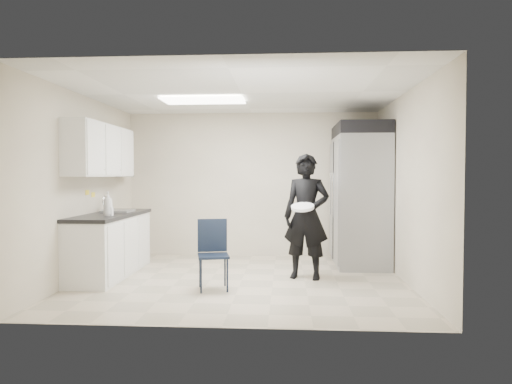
# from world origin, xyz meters

# --- Properties ---
(floor) EXTENTS (4.50, 4.50, 0.00)m
(floor) POSITION_xyz_m (0.00, 0.00, 0.00)
(floor) COLOR #BBAC93
(floor) RESTS_ON ground
(ceiling) EXTENTS (4.50, 4.50, 0.00)m
(ceiling) POSITION_xyz_m (0.00, 0.00, 2.60)
(ceiling) COLOR silver
(ceiling) RESTS_ON back_wall
(back_wall) EXTENTS (4.50, 0.00, 4.50)m
(back_wall) POSITION_xyz_m (0.00, 2.00, 1.30)
(back_wall) COLOR beige
(back_wall) RESTS_ON floor
(left_wall) EXTENTS (0.00, 4.00, 4.00)m
(left_wall) POSITION_xyz_m (-2.25, 0.00, 1.30)
(left_wall) COLOR beige
(left_wall) RESTS_ON floor
(right_wall) EXTENTS (0.00, 4.00, 4.00)m
(right_wall) POSITION_xyz_m (2.25, 0.00, 1.30)
(right_wall) COLOR beige
(right_wall) RESTS_ON floor
(ceiling_panel) EXTENTS (1.20, 0.60, 0.02)m
(ceiling_panel) POSITION_xyz_m (-0.60, 0.40, 2.57)
(ceiling_panel) COLOR white
(ceiling_panel) RESTS_ON ceiling
(lower_counter) EXTENTS (0.60, 1.90, 0.86)m
(lower_counter) POSITION_xyz_m (-1.95, 0.20, 0.43)
(lower_counter) COLOR silver
(lower_counter) RESTS_ON floor
(countertop) EXTENTS (0.64, 1.95, 0.05)m
(countertop) POSITION_xyz_m (-1.95, 0.20, 0.89)
(countertop) COLOR black
(countertop) RESTS_ON lower_counter
(sink) EXTENTS (0.42, 0.40, 0.14)m
(sink) POSITION_xyz_m (-1.93, 0.45, 0.87)
(sink) COLOR gray
(sink) RESTS_ON countertop
(faucet) EXTENTS (0.02, 0.02, 0.24)m
(faucet) POSITION_xyz_m (-2.13, 0.45, 1.02)
(faucet) COLOR silver
(faucet) RESTS_ON countertop
(upper_cabinets) EXTENTS (0.35, 1.80, 0.75)m
(upper_cabinets) POSITION_xyz_m (-2.08, 0.20, 1.83)
(upper_cabinets) COLOR silver
(upper_cabinets) RESTS_ON left_wall
(towel_dispenser) EXTENTS (0.22, 0.30, 0.35)m
(towel_dispenser) POSITION_xyz_m (-2.14, 1.35, 1.62)
(towel_dispenser) COLOR black
(towel_dispenser) RESTS_ON left_wall
(notice_sticker_left) EXTENTS (0.00, 0.12, 0.07)m
(notice_sticker_left) POSITION_xyz_m (-2.24, 0.10, 1.22)
(notice_sticker_left) COLOR yellow
(notice_sticker_left) RESTS_ON left_wall
(notice_sticker_right) EXTENTS (0.00, 0.12, 0.07)m
(notice_sticker_right) POSITION_xyz_m (-2.24, 0.30, 1.18)
(notice_sticker_right) COLOR yellow
(notice_sticker_right) RESTS_ON left_wall
(commercial_fridge) EXTENTS (0.80, 1.35, 2.10)m
(commercial_fridge) POSITION_xyz_m (1.83, 1.27, 1.05)
(commercial_fridge) COLOR gray
(commercial_fridge) RESTS_ON floor
(fridge_compressor) EXTENTS (0.80, 1.35, 0.20)m
(fridge_compressor) POSITION_xyz_m (1.83, 1.27, 2.20)
(fridge_compressor) COLOR black
(fridge_compressor) RESTS_ON commercial_fridge
(folding_chair) EXTENTS (0.46, 0.46, 0.87)m
(folding_chair) POSITION_xyz_m (-0.31, -0.54, 0.43)
(folding_chair) COLOR black
(folding_chair) RESTS_ON floor
(man_tuxedo) EXTENTS (0.74, 0.58, 1.77)m
(man_tuxedo) POSITION_xyz_m (0.91, 0.18, 0.89)
(man_tuxedo) COLOR black
(man_tuxedo) RESTS_ON floor
(bucket_lid) EXTENTS (0.38, 0.38, 0.04)m
(bucket_lid) POSITION_xyz_m (0.84, -0.06, 1.03)
(bucket_lid) COLOR white
(bucket_lid) RESTS_ON man_tuxedo
(soap_bottle_a) EXTENTS (0.15, 0.15, 0.33)m
(soap_bottle_a) POSITION_xyz_m (-1.83, -0.19, 1.08)
(soap_bottle_a) COLOR silver
(soap_bottle_a) RESTS_ON countertop
(soap_bottle_b) EXTENTS (0.08, 0.08, 0.18)m
(soap_bottle_b) POSITION_xyz_m (-1.80, -0.18, 1.00)
(soap_bottle_b) COLOR #A5A7B1
(soap_bottle_b) RESTS_ON countertop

